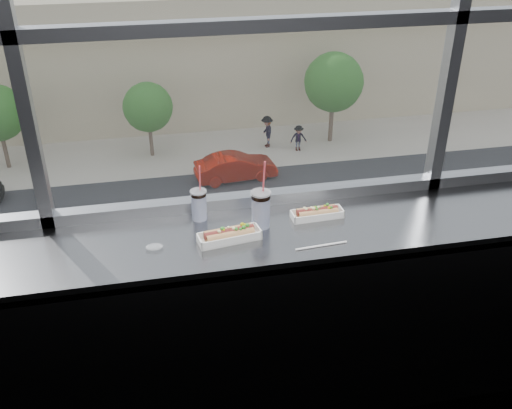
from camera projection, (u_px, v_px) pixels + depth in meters
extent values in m
plane|color=black|center=(252.00, 289.00, 3.21)|extent=(6.00, 0.00, 6.00)
cube|color=gray|center=(263.00, 237.00, 2.72)|extent=(6.00, 0.55, 0.06)
cube|color=gray|center=(273.00, 355.00, 2.76)|extent=(6.00, 0.04, 1.04)
cube|color=white|center=(229.00, 240.00, 2.64)|extent=(0.30, 0.14, 0.01)
cube|color=white|center=(229.00, 236.00, 2.63)|extent=(0.30, 0.14, 0.04)
cylinder|color=tan|center=(229.00, 234.00, 2.62)|extent=(0.23, 0.08, 0.05)
cylinder|color=maroon|center=(229.00, 232.00, 2.62)|extent=(0.24, 0.07, 0.03)
cube|color=white|center=(317.00, 217.00, 2.82)|extent=(0.26, 0.09, 0.01)
cube|color=white|center=(317.00, 214.00, 2.81)|extent=(0.26, 0.09, 0.03)
cylinder|color=tan|center=(317.00, 212.00, 2.81)|extent=(0.20, 0.05, 0.04)
cylinder|color=maroon|center=(317.00, 210.00, 2.80)|extent=(0.21, 0.04, 0.03)
cylinder|color=white|center=(199.00, 206.00, 2.77)|extent=(0.07, 0.07, 0.15)
cylinder|color=black|center=(198.00, 194.00, 2.74)|extent=(0.08, 0.08, 0.02)
cylinder|color=silver|center=(198.00, 191.00, 2.73)|extent=(0.08, 0.08, 0.01)
cylinder|color=#FF4D5B|center=(200.00, 179.00, 2.70)|extent=(0.01, 0.04, 0.16)
cylinder|color=white|center=(261.00, 210.00, 2.71)|extent=(0.09, 0.09, 0.18)
cylinder|color=black|center=(261.00, 196.00, 2.67)|extent=(0.09, 0.09, 0.02)
cylinder|color=silver|center=(261.00, 193.00, 2.66)|extent=(0.10, 0.10, 0.01)
cylinder|color=#FF4D5B|center=(264.00, 178.00, 2.62)|extent=(0.01, 0.05, 0.19)
cylinder|color=white|center=(321.00, 246.00, 2.59)|extent=(0.25, 0.03, 0.01)
ellipsoid|color=silver|center=(154.00, 247.00, 2.57)|extent=(0.09, 0.06, 0.02)
plane|color=#9F9687|center=(147.00, 78.00, 46.03)|extent=(120.00, 120.00, 0.00)
cube|color=black|center=(167.00, 226.00, 25.93)|extent=(80.00, 10.00, 0.06)
cube|color=#9F9687|center=(157.00, 155.00, 32.77)|extent=(80.00, 6.00, 0.04)
cube|color=tan|center=(144.00, 44.00, 39.37)|extent=(50.00, 14.00, 8.00)
imported|color=#A32B3D|center=(133.00, 258.00, 21.69)|extent=(3.63, 6.96, 2.22)
imported|color=#5B59B0|center=(469.00, 223.00, 24.27)|extent=(2.40, 5.63, 1.87)
imported|color=#990E00|center=(236.00, 163.00, 29.57)|extent=(2.87, 5.78, 1.86)
imported|color=#66605B|center=(267.00, 129.00, 33.25)|extent=(0.75, 1.01, 2.26)
imported|color=#66605B|center=(299.00, 136.00, 32.87)|extent=(0.82, 0.61, 1.84)
cylinder|color=#47382B|center=(5.00, 149.00, 30.81)|extent=(0.22, 0.22, 2.24)
cylinder|color=#47382B|center=(151.00, 139.00, 32.23)|extent=(0.21, 0.21, 2.07)
sphere|color=#26611C|center=(148.00, 107.00, 31.30)|extent=(2.76, 2.76, 2.76)
cylinder|color=#47382B|center=(331.00, 121.00, 33.98)|extent=(0.26, 0.26, 2.59)
sphere|color=#26611C|center=(334.00, 82.00, 32.82)|extent=(3.46, 3.46, 3.46)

